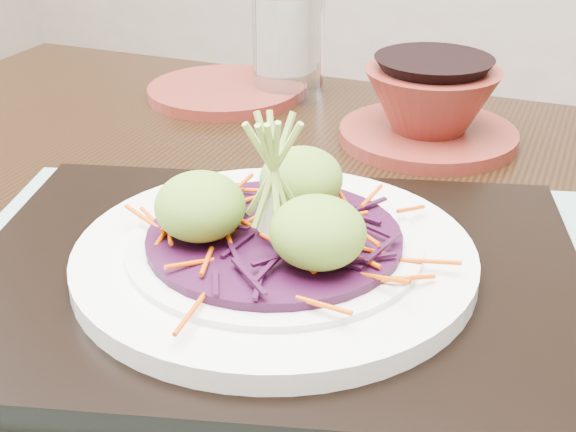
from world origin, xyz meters
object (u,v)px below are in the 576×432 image
at_px(water_glass, 288,45).
at_px(terracotta_bowl_set, 430,110).
at_px(white_plate, 275,255).
at_px(terracotta_side_plate, 224,91).
at_px(serving_tray, 275,279).
at_px(dining_table, 353,346).

height_order(water_glass, terracotta_bowl_set, water_glass).
distance_m(white_plate, terracotta_side_plate, 0.41).
bearing_deg(terracotta_side_plate, white_plate, -55.88).
bearing_deg(terracotta_side_plate, water_glass, 31.38).
xyz_separation_m(serving_tray, water_glass, (-0.17, 0.38, 0.04)).
bearing_deg(dining_table, white_plate, -107.80).
xyz_separation_m(dining_table, terracotta_bowl_set, (-0.01, 0.22, 0.13)).
height_order(dining_table, terracotta_bowl_set, terracotta_bowl_set).
bearing_deg(water_glass, terracotta_bowl_set, -21.25).
relative_size(serving_tray, water_glass, 3.56).
bearing_deg(serving_tray, terracotta_side_plate, 104.98).
bearing_deg(white_plate, dining_table, 75.60).
bearing_deg(water_glass, terracotta_side_plate, -148.62).
bearing_deg(water_glass, white_plate, -65.73).
relative_size(dining_table, terracotta_bowl_set, 6.39).
relative_size(serving_tray, terracotta_bowl_set, 2.14).
relative_size(serving_tray, terracotta_side_plate, 2.33).
relative_size(dining_table, serving_tray, 2.99).
xyz_separation_m(dining_table, white_plate, (-0.02, -0.09, 0.12)).
relative_size(white_plate, terracotta_side_plate, 1.51).
height_order(dining_table, terracotta_side_plate, terracotta_side_plate).
height_order(serving_tray, water_glass, water_glass).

